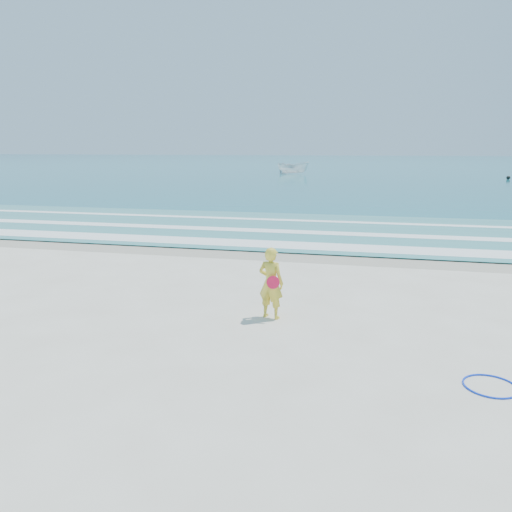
# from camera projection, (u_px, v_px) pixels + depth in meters

# --- Properties ---
(ground) EXTENTS (400.00, 400.00, 0.00)m
(ground) POSITION_uv_depth(u_px,v_px,m) (186.00, 363.00, 8.34)
(ground) COLOR silver
(ground) RESTS_ON ground
(wet_sand) EXTENTS (400.00, 2.40, 0.00)m
(wet_sand) POSITION_uv_depth(u_px,v_px,m) (282.00, 254.00, 16.90)
(wet_sand) COLOR #B2A893
(wet_sand) RESTS_ON ground
(ocean) EXTENTS (400.00, 190.00, 0.04)m
(ocean) POSITION_uv_depth(u_px,v_px,m) (361.00, 163.00, 108.20)
(ocean) COLOR #19727F
(ocean) RESTS_ON ground
(shallow) EXTENTS (400.00, 10.00, 0.01)m
(shallow) POSITION_uv_depth(u_px,v_px,m) (302.00, 229.00, 21.65)
(shallow) COLOR #59B7AD
(shallow) RESTS_ON ocean
(foam_near) EXTENTS (400.00, 1.40, 0.01)m
(foam_near) POSITION_uv_depth(u_px,v_px,m) (288.00, 245.00, 18.13)
(foam_near) COLOR white
(foam_near) RESTS_ON shallow
(foam_mid) EXTENTS (400.00, 0.90, 0.01)m
(foam_mid) POSITION_uv_depth(u_px,v_px,m) (300.00, 232.00, 20.89)
(foam_mid) COLOR white
(foam_mid) RESTS_ON shallow
(foam_far) EXTENTS (400.00, 0.60, 0.01)m
(foam_far) POSITION_uv_depth(u_px,v_px,m) (310.00, 221.00, 24.02)
(foam_far) COLOR white
(foam_far) RESTS_ON shallow
(hoop) EXTENTS (1.06, 1.06, 0.03)m
(hoop) POSITION_uv_depth(u_px,v_px,m) (490.00, 386.00, 7.52)
(hoop) COLOR #0C34DD
(hoop) RESTS_ON ground
(boat) EXTENTS (4.16, 1.76, 1.58)m
(boat) POSITION_uv_depth(u_px,v_px,m) (293.00, 168.00, 65.45)
(boat) COLOR white
(boat) RESTS_ON ocean
(buoy) EXTENTS (0.41, 0.41, 0.41)m
(buoy) POSITION_uv_depth(u_px,v_px,m) (508.00, 178.00, 54.27)
(buoy) COLOR black
(buoy) RESTS_ON ocean
(woman) EXTENTS (0.63, 0.50, 1.52)m
(woman) POSITION_uv_depth(u_px,v_px,m) (271.00, 283.00, 10.42)
(woman) COLOR yellow
(woman) RESTS_ON ground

